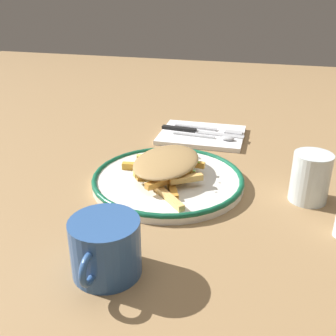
{
  "coord_description": "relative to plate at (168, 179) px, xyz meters",
  "views": [
    {
      "loc": [
        0.67,
        0.18,
        0.36
      ],
      "look_at": [
        0.0,
        0.0,
        0.03
      ],
      "focal_mm": 43.01,
      "sensor_mm": 36.0,
      "label": 1
    }
  ],
  "objects": [
    {
      "name": "ground_plane",
      "position": [
        0.0,
        0.0,
        -0.01
      ],
      "size": [
        2.6,
        2.6,
        0.0
      ],
      "primitive_type": "plane",
      "color": "#95734A"
    },
    {
      "name": "water_glass",
      "position": [
        -0.01,
        0.26,
        0.03
      ],
      "size": [
        0.07,
        0.07,
        0.09
      ],
      "primitive_type": "cylinder",
      "color": "silver",
      "rests_on": "ground_plane"
    },
    {
      "name": "coffee_mug",
      "position": [
        0.27,
        -0.01,
        0.03
      ],
      "size": [
        0.12,
        0.09,
        0.08
      ],
      "color": "#2E5694",
      "rests_on": "ground_plane"
    },
    {
      "name": "fork",
      "position": [
        -0.3,
        0.03,
        0.0
      ],
      "size": [
        0.03,
        0.18,
        0.0
      ],
      "color": "silver",
      "rests_on": "napkin"
    },
    {
      "name": "napkin",
      "position": [
        -0.27,
        0.02,
        -0.0
      ],
      "size": [
        0.17,
        0.21,
        0.01
      ],
      "primitive_type": "cube",
      "rotation": [
        0.0,
        0.0,
        0.01
      ],
      "color": "white",
      "rests_on": "ground_plane"
    },
    {
      "name": "spoon",
      "position": [
        -0.24,
        0.05,
        0.0
      ],
      "size": [
        0.03,
        0.15,
        0.01
      ],
      "color": "silver",
      "rests_on": "napkin"
    },
    {
      "name": "plate",
      "position": [
        0.0,
        0.0,
        0.0
      ],
      "size": [
        0.29,
        0.29,
        0.02
      ],
      "color": "white",
      "rests_on": "ground_plane"
    },
    {
      "name": "knife",
      "position": [
        -0.27,
        -0.0,
        0.0
      ],
      "size": [
        0.03,
        0.21,
        0.01
      ],
      "color": "black",
      "rests_on": "napkin"
    },
    {
      "name": "fries_heap",
      "position": [
        -0.01,
        -0.0,
        0.03
      ],
      "size": [
        0.23,
        0.17,
        0.04
      ],
      "color": "#E9B553",
      "rests_on": "plate"
    }
  ]
}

